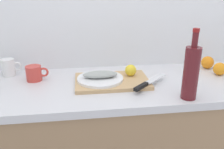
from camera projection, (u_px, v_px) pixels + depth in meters
back_wall at (104, 14)px, 1.54m from camera, size 3.20×0.05×2.50m
kitchen_counter at (111, 149)px, 1.52m from camera, size 2.00×0.60×0.90m
cutting_board at (112, 81)px, 1.37m from camera, size 0.41×0.28×0.02m
white_plate at (100, 79)px, 1.35m from camera, size 0.26×0.26×0.01m
fish_fillet at (100, 74)px, 1.34m from camera, size 0.19×0.08×0.04m
chef_knife at (147, 84)px, 1.28m from camera, size 0.23×0.22×0.02m
lemon_0 at (131, 70)px, 1.41m from camera, size 0.07×0.07×0.07m
wine_bottle at (191, 72)px, 1.14m from camera, size 0.07×0.07×0.34m
coffee_mug_0 at (9, 67)px, 1.46m from camera, size 0.12×0.08×0.10m
coffee_mug_1 at (34, 73)px, 1.39m from camera, size 0.13×0.09×0.09m
orange_0 at (207, 62)px, 1.59m from camera, size 0.08×0.08×0.08m
orange_1 at (220, 69)px, 1.47m from camera, size 0.08×0.08×0.08m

